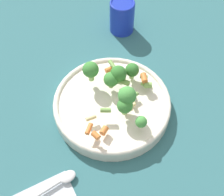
# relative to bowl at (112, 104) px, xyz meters

# --- Properties ---
(ground_plane) EXTENTS (3.00, 3.00, 0.00)m
(ground_plane) POSITION_rel_bowl_xyz_m (0.00, 0.00, -0.02)
(ground_plane) COLOR #2D6066
(bowl) EXTENTS (0.29, 0.29, 0.04)m
(bowl) POSITION_rel_bowl_xyz_m (0.00, 0.00, 0.00)
(bowl) COLOR silver
(bowl) RESTS_ON ground_plane
(pasta_salad) EXTENTS (0.18, 0.23, 0.08)m
(pasta_salad) POSITION_rel_bowl_xyz_m (-0.01, -0.02, 0.06)
(pasta_salad) COLOR #8CB766
(pasta_salad) RESTS_ON bowl
(cup) EXTENTS (0.07, 0.07, 0.10)m
(cup) POSITION_rel_bowl_xyz_m (0.06, -0.29, 0.03)
(cup) COLOR #192DAD
(cup) RESTS_ON ground_plane
(spoon) EXTENTS (0.12, 0.14, 0.01)m
(spoon) POSITION_rel_bowl_xyz_m (0.06, 0.23, -0.01)
(spoon) COLOR silver
(spoon) RESTS_ON napkin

